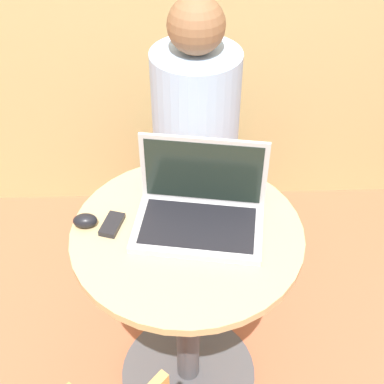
# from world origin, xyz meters

# --- Properties ---
(ground_plane) EXTENTS (12.00, 12.00, 0.00)m
(ground_plane) POSITION_xyz_m (0.00, 0.00, 0.00)
(ground_plane) COLOR #B26042
(round_table) EXTENTS (0.65, 0.65, 0.75)m
(round_table) POSITION_xyz_m (0.00, 0.00, 0.48)
(round_table) COLOR #4C4C51
(round_table) RESTS_ON ground_plane
(laptop) EXTENTS (0.39, 0.28, 0.24)m
(laptop) POSITION_xyz_m (0.04, 0.03, 0.80)
(laptop) COLOR #B7B7BC
(laptop) RESTS_ON round_table
(cell_phone) EXTENTS (0.07, 0.10, 0.02)m
(cell_phone) POSITION_xyz_m (-0.21, 0.03, 0.76)
(cell_phone) COLOR black
(cell_phone) RESTS_ON round_table
(computer_mouse) EXTENTS (0.07, 0.05, 0.04)m
(computer_mouse) POSITION_xyz_m (-0.28, 0.03, 0.77)
(computer_mouse) COLOR black
(computer_mouse) RESTS_ON round_table
(person_seated) EXTENTS (0.31, 0.49, 1.19)m
(person_seated) POSITION_xyz_m (0.05, 0.63, 0.50)
(person_seated) COLOR brown
(person_seated) RESTS_ON ground_plane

